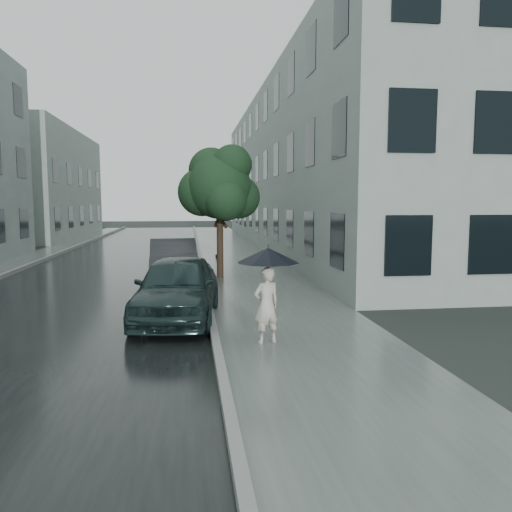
{
  "coord_description": "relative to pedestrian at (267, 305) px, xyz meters",
  "views": [
    {
      "loc": [
        -2.02,
        -10.12,
        2.67
      ],
      "look_at": [
        -0.36,
        2.35,
        1.3
      ],
      "focal_mm": 35.0,
      "sensor_mm": 36.0,
      "label": 1
    }
  ],
  "objects": [
    {
      "name": "ground",
      "position": [
        0.61,
        1.0,
        -0.74
      ],
      "size": [
        120.0,
        120.0,
        0.0
      ],
      "primitive_type": "plane",
      "color": "black",
      "rests_on": "ground"
    },
    {
      "name": "sidewalk",
      "position": [
        0.86,
        13.0,
        -0.73
      ],
      "size": [
        3.5,
        60.0,
        0.01
      ],
      "primitive_type": "cube",
      "color": "slate",
      "rests_on": "ground"
    },
    {
      "name": "kerb_near",
      "position": [
        -0.97,
        13.0,
        -0.66
      ],
      "size": [
        0.15,
        60.0,
        0.15
      ],
      "primitive_type": "cube",
      "color": "slate",
      "rests_on": "ground"
    },
    {
      "name": "asphalt_road",
      "position": [
        -4.47,
        13.0,
        -0.73
      ],
      "size": [
        6.85,
        60.0,
        0.0
      ],
      "primitive_type": "cube",
      "color": "black",
      "rests_on": "ground"
    },
    {
      "name": "kerb_far",
      "position": [
        -7.97,
        13.0,
        -0.66
      ],
      "size": [
        0.15,
        60.0,
        0.15
      ],
      "primitive_type": "cube",
      "color": "slate",
      "rests_on": "ground"
    },
    {
      "name": "sidewalk_far",
      "position": [
        -8.89,
        13.0,
        -0.73
      ],
      "size": [
        1.7,
        60.0,
        0.01
      ],
      "primitive_type": "cube",
      "color": "#4C5451",
      "rests_on": "ground"
    },
    {
      "name": "building_near",
      "position": [
        6.08,
        20.5,
        3.76
      ],
      "size": [
        7.02,
        36.0,
        9.0
      ],
      "color": "gray",
      "rests_on": "ground"
    },
    {
      "name": "building_far_b",
      "position": [
        -13.16,
        31.0,
        3.26
      ],
      "size": [
        7.02,
        18.0,
        8.0
      ],
      "color": "gray",
      "rests_on": "ground"
    },
    {
      "name": "pedestrian",
      "position": [
        0.0,
        0.0,
        0.0
      ],
      "size": [
        0.62,
        0.51,
        1.45
      ],
      "primitive_type": "imported",
      "rotation": [
        0.0,
        0.0,
        3.5
      ],
      "color": "#BAB4A3",
      "rests_on": "sidewalk"
    },
    {
      "name": "umbrella",
      "position": [
        0.03,
        0.02,
        0.94
      ],
      "size": [
        1.24,
        1.24,
        0.93
      ],
      "rotation": [
        0.0,
        0.0,
        -0.06
      ],
      "color": "black",
      "rests_on": "ground"
    },
    {
      "name": "street_tree",
      "position": [
        -0.37,
        8.41,
        2.47
      ],
      "size": [
        2.9,
        2.63,
        4.62
      ],
      "color": "#332619",
      "rests_on": "ground"
    },
    {
      "name": "lamp_post",
      "position": [
        -0.24,
        14.23,
        2.08
      ],
      "size": [
        0.83,
        0.43,
        4.9
      ],
      "rotation": [
        0.0,
        0.0,
        0.24
      ],
      "color": "black",
      "rests_on": "ground"
    },
    {
      "name": "car_near",
      "position": [
        -1.71,
        2.19,
        0.0
      ],
      "size": [
        2.18,
        4.45,
        1.46
      ],
      "primitive_type": "imported",
      "rotation": [
        0.0,
        0.0,
        -0.11
      ],
      "color": "black",
      "rests_on": "ground"
    },
    {
      "name": "car_far",
      "position": [
        -1.98,
        7.76,
        -0.02
      ],
      "size": [
        1.73,
        4.39,
        1.42
      ],
      "primitive_type": "imported",
      "rotation": [
        0.0,
        0.0,
        0.05
      ],
      "color": "black",
      "rests_on": "ground"
    }
  ]
}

